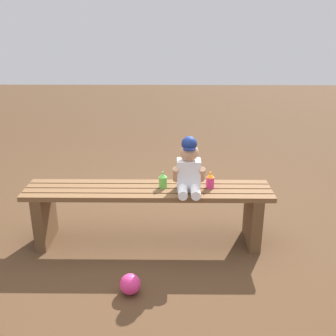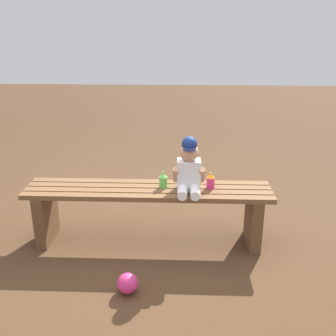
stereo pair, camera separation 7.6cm
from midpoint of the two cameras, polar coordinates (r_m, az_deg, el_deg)
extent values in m
plane|color=#4C331E|center=(3.15, -3.46, -10.47)|extent=(16.00, 16.00, 0.00)
cube|color=brown|center=(2.83, -3.84, -4.36)|extent=(1.83, 0.08, 0.04)
cube|color=brown|center=(2.91, -3.70, -3.61)|extent=(1.83, 0.08, 0.04)
cube|color=brown|center=(2.99, -3.58, -2.91)|extent=(1.83, 0.08, 0.04)
cube|color=brown|center=(3.07, -3.46, -2.24)|extent=(1.83, 0.08, 0.04)
cube|color=brown|center=(3.20, -17.97, -6.73)|extent=(0.08, 0.35, 0.41)
cube|color=brown|center=(3.09, 11.41, -7.08)|extent=(0.08, 0.35, 0.41)
cube|color=white|center=(2.88, 2.23, -0.98)|extent=(0.17, 0.12, 0.23)
sphere|color=tan|center=(2.82, 2.28, 2.29)|extent=(0.14, 0.14, 0.14)
cylinder|color=navy|center=(2.77, 2.31, 2.78)|extent=(0.09, 0.09, 0.01)
sphere|color=navy|center=(2.80, 2.30, 3.48)|extent=(0.11, 0.11, 0.11)
cylinder|color=white|center=(2.80, 1.35, -3.42)|extent=(0.07, 0.16, 0.07)
cylinder|color=white|center=(2.80, 3.20, -3.43)|extent=(0.07, 0.16, 0.07)
cylinder|color=tan|center=(2.84, 0.36, -0.93)|extent=(0.04, 0.12, 0.14)
cylinder|color=tan|center=(2.85, 4.14, -0.94)|extent=(0.04, 0.12, 0.14)
cylinder|color=#66CC4C|center=(2.94, -1.48, -2.05)|extent=(0.06, 0.06, 0.08)
cone|color=#66CC4C|center=(2.91, -1.49, -1.07)|extent=(0.06, 0.06, 0.03)
cylinder|color=#66CC4C|center=(2.91, -1.49, -0.74)|extent=(0.01, 0.01, 0.02)
cylinder|color=#E5337F|center=(2.94, 5.35, -2.08)|extent=(0.06, 0.06, 0.08)
cone|color=orange|center=(2.92, 5.39, -1.09)|extent=(0.06, 0.06, 0.03)
cylinder|color=orange|center=(2.92, 5.40, -0.76)|extent=(0.01, 0.01, 0.02)
sphere|color=#E5337F|center=(2.60, -6.35, -16.30)|extent=(0.13, 0.13, 0.13)
camera|label=1|loc=(0.04, -90.77, -0.29)|focal=42.30mm
camera|label=2|loc=(0.04, 89.23, 0.29)|focal=42.30mm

